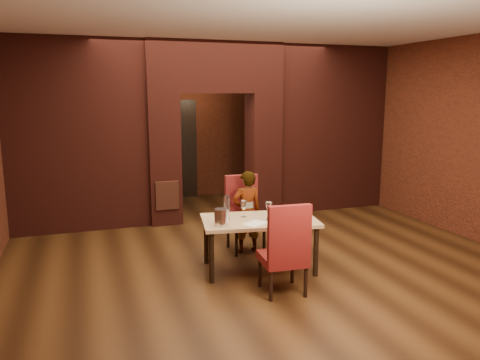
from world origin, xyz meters
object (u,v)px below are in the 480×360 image
object	(u,v)px
wine_glass_a	(244,209)
potted_plant	(283,229)
water_bottle	(227,207)
chair_near	(283,247)
wine_glass_b	(269,211)
wine_bucket	(221,217)
dining_table	(259,244)
wine_glass_c	(269,211)
chair_far	(246,214)
person_seated	(247,212)

from	to	relation	value
wine_glass_a	potted_plant	distance (m)	1.34
water_bottle	potted_plant	bearing A→B (deg)	35.67
chair_near	wine_glass_b	bearing A→B (deg)	-96.90
wine_bucket	water_bottle	size ratio (longest dim) A/B	0.65
dining_table	potted_plant	bearing A→B (deg)	60.13
wine_glass_c	wine_bucket	world-z (taller)	wine_glass_c
water_bottle	chair_near	bearing A→B (deg)	-63.33
chair_far	water_bottle	size ratio (longest dim) A/B	3.33
person_seated	wine_glass_a	xyz separation A→B (m)	(-0.25, -0.57, 0.20)
wine_glass_a	potted_plant	world-z (taller)	wine_glass_a
chair_far	wine_glass_c	bearing A→B (deg)	-88.10
water_bottle	potted_plant	size ratio (longest dim) A/B	0.76
dining_table	wine_glass_c	size ratio (longest dim) A/B	6.41
person_seated	water_bottle	size ratio (longest dim) A/B	3.64
chair_far	person_seated	xyz separation A→B (m)	(-0.01, -0.06, 0.05)
wine_glass_a	potted_plant	xyz separation A→B (m)	(0.92, 0.78, -0.59)
wine_glass_a	chair_near	bearing A→B (deg)	-79.36
chair_far	potted_plant	bearing A→B (deg)	13.71
potted_plant	person_seated	bearing A→B (deg)	-162.43
chair_far	potted_plant	xyz separation A→B (m)	(0.67, 0.15, -0.33)
dining_table	water_bottle	size ratio (longest dim) A/B	4.45
chair_near	dining_table	bearing A→B (deg)	-85.88
dining_table	wine_bucket	world-z (taller)	wine_bucket
chair_near	water_bottle	bearing A→B (deg)	-59.47
dining_table	chair_far	size ratio (longest dim) A/B	1.34
person_seated	wine_bucket	xyz separation A→B (m)	(-0.64, -0.86, 0.20)
wine_glass_c	chair_far	bearing A→B (deg)	91.04
chair_near	person_seated	bearing A→B (deg)	-89.22
wine_glass_b	potted_plant	world-z (taller)	wine_glass_b
chair_near	person_seated	world-z (taller)	person_seated
wine_glass_c	wine_glass_a	bearing A→B (deg)	141.11
chair_far	potted_plant	size ratio (longest dim) A/B	2.53
water_bottle	dining_table	bearing A→B (deg)	-12.01
chair_far	wine_glass_b	world-z (taller)	chair_far
wine_glass_b	wine_glass_c	distance (m)	0.10
person_seated	potted_plant	world-z (taller)	person_seated
chair_far	water_bottle	distance (m)	0.91
wine_glass_a	dining_table	bearing A→B (deg)	-42.02
chair_near	person_seated	xyz separation A→B (m)	(0.08, 1.47, 0.06)
potted_plant	wine_glass_b	bearing A→B (deg)	-123.63
chair_far	wine_glass_a	world-z (taller)	chair_far
potted_plant	water_bottle	bearing A→B (deg)	-144.33
dining_table	person_seated	world-z (taller)	person_seated
wine_glass_c	water_bottle	size ratio (longest dim) A/B	0.69
dining_table	wine_glass_c	xyz separation A→B (m)	(0.10, -0.07, 0.46)
wine_glass_a	wine_bucket	distance (m)	0.49
dining_table	person_seated	xyz separation A→B (m)	(0.08, 0.72, 0.26)
chair_near	wine_bucket	xyz separation A→B (m)	(-0.56, 0.60, 0.25)
dining_table	potted_plant	size ratio (longest dim) A/B	3.39
chair_far	wine_bucket	bearing A→B (deg)	-124.05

